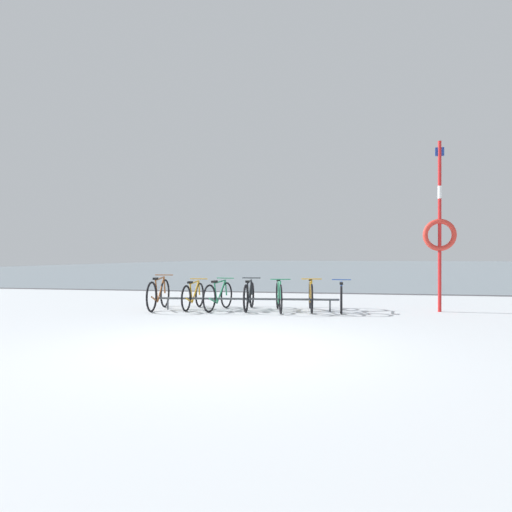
{
  "coord_description": "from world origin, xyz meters",
  "views": [
    {
      "loc": [
        1.72,
        -6.38,
        1.31
      ],
      "look_at": [
        -0.98,
        7.36,
        1.31
      ],
      "focal_mm": 32.39,
      "sensor_mm": 36.0,
      "label": 1
    }
  ],
  "objects_px": {
    "bicycle_2": "(218,296)",
    "rescue_post": "(440,231)",
    "bicycle_4": "(279,296)",
    "bicycle_5": "(311,296)",
    "bicycle_3": "(249,296)",
    "bicycle_0": "(159,294)",
    "bicycle_6": "(341,297)",
    "bicycle_1": "(193,296)"
  },
  "relations": [
    {
      "from": "bicycle_1",
      "to": "bicycle_5",
      "type": "xyz_separation_m",
      "value": [
        2.86,
        0.21,
        0.02
      ]
    },
    {
      "from": "bicycle_4",
      "to": "bicycle_5",
      "type": "bearing_deg",
      "value": 17.98
    },
    {
      "from": "bicycle_0",
      "to": "bicycle_1",
      "type": "xyz_separation_m",
      "value": [
        0.81,
        0.23,
        -0.04
      ]
    },
    {
      "from": "bicycle_2",
      "to": "bicycle_5",
      "type": "height_order",
      "value": "bicycle_5"
    },
    {
      "from": "bicycle_3",
      "to": "bicycle_2",
      "type": "bearing_deg",
      "value": -165.29
    },
    {
      "from": "bicycle_2",
      "to": "rescue_post",
      "type": "bearing_deg",
      "value": 7.67
    },
    {
      "from": "bicycle_3",
      "to": "bicycle_5",
      "type": "relative_size",
      "value": 0.96
    },
    {
      "from": "bicycle_1",
      "to": "bicycle_2",
      "type": "bearing_deg",
      "value": -5.91
    },
    {
      "from": "bicycle_0",
      "to": "bicycle_6",
      "type": "bearing_deg",
      "value": 5.95
    },
    {
      "from": "bicycle_1",
      "to": "bicycle_3",
      "type": "relative_size",
      "value": 0.97
    },
    {
      "from": "bicycle_0",
      "to": "bicycle_2",
      "type": "distance_m",
      "value": 1.47
    },
    {
      "from": "bicycle_4",
      "to": "bicycle_6",
      "type": "xyz_separation_m",
      "value": [
        1.45,
        0.25,
        -0.02
      ]
    },
    {
      "from": "bicycle_5",
      "to": "bicycle_0",
      "type": "bearing_deg",
      "value": -173.1
    },
    {
      "from": "bicycle_2",
      "to": "bicycle_3",
      "type": "height_order",
      "value": "same"
    },
    {
      "from": "bicycle_2",
      "to": "bicycle_3",
      "type": "distance_m",
      "value": 0.74
    },
    {
      "from": "bicycle_3",
      "to": "bicycle_0",
      "type": "bearing_deg",
      "value": -170.81
    },
    {
      "from": "bicycle_0",
      "to": "rescue_post",
      "type": "xyz_separation_m",
      "value": [
        6.65,
        0.86,
        1.53
      ]
    },
    {
      "from": "bicycle_6",
      "to": "bicycle_1",
      "type": "bearing_deg",
      "value": -176.42
    },
    {
      "from": "bicycle_1",
      "to": "bicycle_6",
      "type": "relative_size",
      "value": 1.01
    },
    {
      "from": "bicycle_1",
      "to": "rescue_post",
      "type": "relative_size",
      "value": 0.41
    },
    {
      "from": "bicycle_5",
      "to": "bicycle_1",
      "type": "bearing_deg",
      "value": -175.8
    },
    {
      "from": "bicycle_2",
      "to": "bicycle_1",
      "type": "bearing_deg",
      "value": 174.09
    },
    {
      "from": "bicycle_2",
      "to": "rescue_post",
      "type": "relative_size",
      "value": 0.4
    },
    {
      "from": "bicycle_6",
      "to": "rescue_post",
      "type": "distance_m",
      "value": 2.79
    },
    {
      "from": "bicycle_3",
      "to": "bicycle_4",
      "type": "bearing_deg",
      "value": -10.97
    },
    {
      "from": "bicycle_2",
      "to": "bicycle_0",
      "type": "bearing_deg",
      "value": -173.57
    },
    {
      "from": "bicycle_2",
      "to": "bicycle_6",
      "type": "height_order",
      "value": "bicycle_2"
    },
    {
      "from": "bicycle_6",
      "to": "bicycle_0",
      "type": "bearing_deg",
      "value": -174.05
    },
    {
      "from": "bicycle_2",
      "to": "bicycle_4",
      "type": "distance_m",
      "value": 1.47
    },
    {
      "from": "bicycle_0",
      "to": "bicycle_1",
      "type": "bearing_deg",
      "value": 16.17
    },
    {
      "from": "bicycle_3",
      "to": "bicycle_4",
      "type": "relative_size",
      "value": 1.01
    },
    {
      "from": "bicycle_3",
      "to": "bicycle_6",
      "type": "distance_m",
      "value": 2.21
    },
    {
      "from": "bicycle_0",
      "to": "bicycle_1",
      "type": "height_order",
      "value": "bicycle_0"
    },
    {
      "from": "bicycle_1",
      "to": "bicycle_3",
      "type": "bearing_deg",
      "value": 4.97
    },
    {
      "from": "bicycle_1",
      "to": "rescue_post",
      "type": "height_order",
      "value": "rescue_post"
    },
    {
      "from": "rescue_post",
      "to": "bicycle_2",
      "type": "bearing_deg",
      "value": -172.33
    },
    {
      "from": "bicycle_2",
      "to": "bicycle_3",
      "type": "xyz_separation_m",
      "value": [
        0.72,
        0.19,
        -0.0
      ]
    },
    {
      "from": "bicycle_4",
      "to": "rescue_post",
      "type": "relative_size",
      "value": 0.42
    },
    {
      "from": "bicycle_5",
      "to": "rescue_post",
      "type": "bearing_deg",
      "value": 8.02
    },
    {
      "from": "bicycle_4",
      "to": "rescue_post",
      "type": "xyz_separation_m",
      "value": [
        3.71,
        0.66,
        1.55
      ]
    },
    {
      "from": "bicycle_0",
      "to": "bicycle_5",
      "type": "bearing_deg",
      "value": 6.9
    },
    {
      "from": "bicycle_0",
      "to": "bicycle_5",
      "type": "distance_m",
      "value": 3.7
    }
  ]
}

